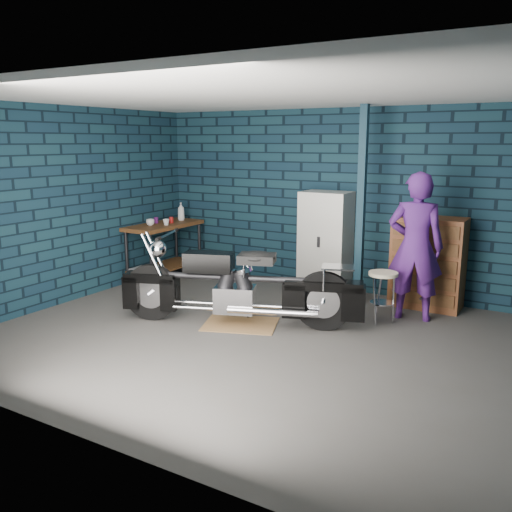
{
  "coord_description": "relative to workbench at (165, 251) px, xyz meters",
  "views": [
    {
      "loc": [
        3.01,
        -5.08,
        2.23
      ],
      "look_at": [
        -0.14,
        0.3,
        0.9
      ],
      "focal_mm": 38.0,
      "sensor_mm": 36.0,
      "label": 1
    }
  ],
  "objects": [
    {
      "name": "bottle",
      "position": [
        0.01,
        0.45,
        0.61
      ],
      "size": [
        0.15,
        0.15,
        0.3
      ],
      "primitive_type": "imported",
      "rotation": [
        0.0,
        0.0,
        0.39
      ],
      "color": "gray",
      "rests_on": "workbench"
    },
    {
      "name": "tool_chest",
      "position": [
        4.1,
        0.55,
        0.16
      ],
      "size": [
        0.92,
        0.51,
        1.23
      ],
      "primitive_type": "cube",
      "color": "brown",
      "rests_on": "ground"
    },
    {
      "name": "shop_stool",
      "position": [
        3.79,
        -0.41,
        -0.13
      ],
      "size": [
        0.39,
        0.39,
        0.65
      ],
      "primitive_type": null,
      "rotation": [
        0.0,
        0.0,
        0.11
      ],
      "color": "beige",
      "rests_on": "ground"
    },
    {
      "name": "storage_bin",
      "position": [
        0.02,
        -0.5,
        -0.32
      ],
      "size": [
        0.43,
        0.3,
        0.27
      ],
      "primitive_type": "cube",
      "color": "gray",
      "rests_on": "ground"
    },
    {
      "name": "cup_a",
      "position": [
        -0.06,
        -0.26,
        0.51
      ],
      "size": [
        0.16,
        0.16,
        0.1
      ],
      "primitive_type": "imported",
      "rotation": [
        0.0,
        0.0,
        0.26
      ],
      "color": "beige",
      "rests_on": "workbench"
    },
    {
      "name": "cup_b",
      "position": [
        0.14,
        -0.1,
        0.5
      ],
      "size": [
        0.11,
        0.11,
        0.1
      ],
      "primitive_type": "imported",
      "rotation": [
        0.0,
        0.0,
        0.02
      ],
      "color": "beige",
      "rests_on": "workbench"
    },
    {
      "name": "motorcycle",
      "position": [
        2.3,
        -1.35,
        0.11
      ],
      "size": [
        2.63,
        1.52,
        1.12
      ],
      "primitive_type": null,
      "rotation": [
        0.0,
        0.0,
        0.35
      ],
      "color": "black",
      "rests_on": "ground"
    },
    {
      "name": "ground",
      "position": [
        2.68,
        -1.68,
        -0.46
      ],
      "size": [
        6.0,
        6.0,
        0.0
      ],
      "primitive_type": "plane",
      "color": "#43413F",
      "rests_on": "ground"
    },
    {
      "name": "mug_purple",
      "position": [
        -0.15,
        -0.01,
        0.5
      ],
      "size": [
        0.07,
        0.07,
        0.1
      ],
      "primitive_type": "cylinder",
      "rotation": [
        0.0,
        0.0,
        -0.07
      ],
      "color": "#5A1964",
      "rests_on": "workbench"
    },
    {
      "name": "workbench",
      "position": [
        0.0,
        0.0,
        0.0
      ],
      "size": [
        0.6,
        1.4,
        0.91
      ],
      "primitive_type": "cube",
      "color": "brown",
      "rests_on": "ground"
    },
    {
      "name": "drip_mat",
      "position": [
        2.3,
        -1.35,
        -0.45
      ],
      "size": [
        1.06,
        0.93,
        0.01
      ],
      "primitive_type": "cube",
      "rotation": [
        0.0,
        0.0,
        0.35
      ],
      "color": "olive",
      "rests_on": "ground"
    },
    {
      "name": "support_post",
      "position": [
        3.23,
        0.27,
        0.9
      ],
      "size": [
        0.1,
        0.1,
        2.7
      ],
      "primitive_type": "cube",
      "color": "#132E3C",
      "rests_on": "ground"
    },
    {
      "name": "mug_red",
      "position": [
        0.06,
        0.12,
        0.5
      ],
      "size": [
        0.08,
        0.08,
        0.1
      ],
      "primitive_type": "cylinder",
      "rotation": [
        0.0,
        0.0,
        0.11
      ],
      "color": "#A51716",
      "rests_on": "workbench"
    },
    {
      "name": "locker",
      "position": [
        2.6,
        0.55,
        0.3
      ],
      "size": [
        0.7,
        0.5,
        1.51
      ],
      "primitive_type": "cube",
      "color": "beige",
      "rests_on": "ground"
    },
    {
      "name": "room_walls",
      "position": [
        2.68,
        -1.13,
        1.45
      ],
      "size": [
        6.02,
        5.01,
        2.71
      ],
      "color": "#0E2230",
      "rests_on": "ground"
    },
    {
      "name": "person",
      "position": [
        4.06,
        -0.03,
        0.48
      ],
      "size": [
        0.75,
        0.56,
        1.87
      ],
      "primitive_type": "imported",
      "rotation": [
        0.0,
        0.0,
        3.32
      ],
      "color": "#4F1F74",
      "rests_on": "ground"
    }
  ]
}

